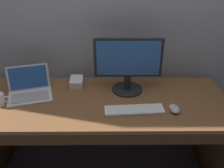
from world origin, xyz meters
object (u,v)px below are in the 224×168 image
computer_mouse (174,109)px  external_drive_box (77,82)px  wired_keyboard (134,110)px  laptop_silver (30,89)px  external_monitor (128,64)px

computer_mouse → external_drive_box: external_drive_box is taller
wired_keyboard → computer_mouse: computer_mouse is taller
laptop_silver → computer_mouse: (1.07, -0.23, -0.03)m
laptop_silver → computer_mouse: laptop_silver is taller
external_monitor → wired_keyboard: 0.36m
external_monitor → external_drive_box: (-0.41, 0.09, -0.20)m
laptop_silver → external_monitor: bearing=4.2°
external_monitor → computer_mouse: bearing=-42.4°
external_monitor → wired_keyboard: (0.03, -0.29, -0.22)m
laptop_silver → external_drive_box: laptop_silver is taller
external_monitor → external_drive_box: external_monitor is taller
external_monitor → computer_mouse: external_monitor is taller
wired_keyboard → external_drive_box: bearing=139.3°
wired_keyboard → computer_mouse: (0.28, 0.00, 0.01)m
laptop_silver → external_drive_box: size_ratio=2.42×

